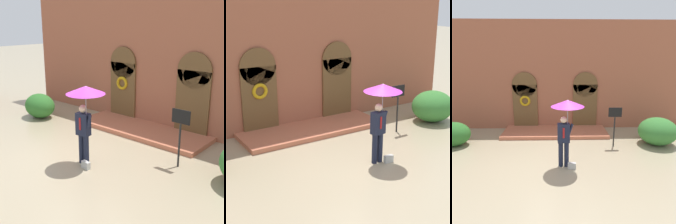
{
  "view_description": "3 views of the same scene",
  "coord_description": "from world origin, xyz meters",
  "views": [
    {
      "loc": [
        6.54,
        -6.06,
        4.1
      ],
      "look_at": [
        0.24,
        1.11,
        1.26
      ],
      "focal_mm": 50.0,
      "sensor_mm": 36.0,
      "label": 1
    },
    {
      "loc": [
        -6.07,
        -8.19,
        4.75
      ],
      "look_at": [
        0.21,
        1.66,
        1.07
      ],
      "focal_mm": 60.0,
      "sensor_mm": 36.0,
      "label": 2
    },
    {
      "loc": [
        0.21,
        -6.62,
        3.55
      ],
      "look_at": [
        0.42,
        1.9,
        1.42
      ],
      "focal_mm": 32.0,
      "sensor_mm": 36.0,
      "label": 3
    }
  ],
  "objects": [
    {
      "name": "person_with_umbrella",
      "position": [
        0.45,
        -0.26,
        1.91
      ],
      "size": [
        1.1,
        1.1,
        2.36
      ],
      "color": "#191E33",
      "rests_on": "ground"
    },
    {
      "name": "ground_plane",
      "position": [
        0.0,
        0.0,
        0.0
      ],
      "size": [
        80.0,
        80.0,
        0.0
      ],
      "primitive_type": "plane",
      "color": "tan"
    },
    {
      "name": "shrub_left",
      "position": [
        -4.39,
        1.64,
        0.52
      ],
      "size": [
        1.44,
        1.16,
        1.04
      ],
      "primitive_type": "ellipsoid",
      "color": "#2D6B28",
      "rests_on": "ground"
    },
    {
      "name": "sign_post",
      "position": [
        2.55,
        1.39,
        1.16
      ],
      "size": [
        0.56,
        0.06,
        1.72
      ],
      "color": "black",
      "rests_on": "ground"
    },
    {
      "name": "building_facade",
      "position": [
        -0.0,
        4.15,
        2.68
      ],
      "size": [
        14.0,
        2.3,
        5.6
      ],
      "color": "#9E563D",
      "rests_on": "ground"
    },
    {
      "name": "shrub_right",
      "position": [
        4.53,
        1.58,
        0.6
      ],
      "size": [
        1.65,
        1.54,
        1.2
      ],
      "primitive_type": "ellipsoid",
      "color": "#387A33",
      "rests_on": "ground"
    },
    {
      "name": "handbag",
      "position": [
        0.63,
        -0.46,
        0.11
      ],
      "size": [
        0.29,
        0.15,
        0.22
      ],
      "primitive_type": "cube",
      "rotation": [
        0.0,
        0.0,
        -0.09
      ],
      "color": "#B7B7B2",
      "rests_on": "ground"
    }
  ]
}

